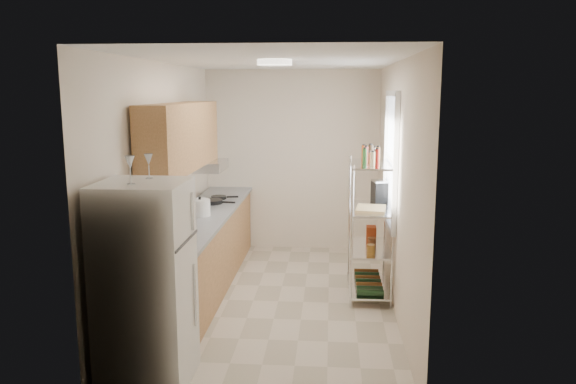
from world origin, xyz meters
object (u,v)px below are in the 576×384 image
at_px(refrigerator, 146,284).
at_px(cutting_board, 371,209).
at_px(frying_pan_large, 212,202).
at_px(espresso_machine, 379,191).
at_px(rice_cooker, 200,208).

height_order(refrigerator, cutting_board, refrigerator).
distance_m(refrigerator, frying_pan_large, 2.74).
bearing_deg(frying_pan_large, refrigerator, -80.71).
distance_m(refrigerator, espresso_machine, 3.15).
bearing_deg(cutting_board, refrigerator, -133.44).
bearing_deg(refrigerator, rice_cooker, 91.17).
height_order(refrigerator, frying_pan_large, refrigerator).
height_order(frying_pan_large, cutting_board, cutting_board).
distance_m(refrigerator, cutting_board, 2.74).
height_order(rice_cooker, espresso_machine, espresso_machine).
relative_size(refrigerator, espresso_machine, 6.18).
xyz_separation_m(frying_pan_large, espresso_machine, (2.06, -0.33, 0.22)).
xyz_separation_m(cutting_board, espresso_machine, (0.12, 0.43, 0.12)).
bearing_deg(cutting_board, espresso_machine, 74.09).
height_order(rice_cooker, frying_pan_large, rice_cooker).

